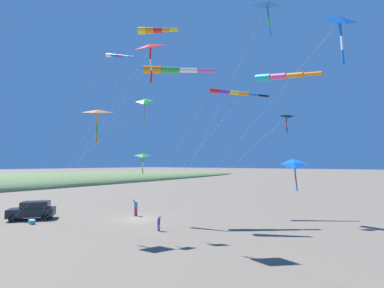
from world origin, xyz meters
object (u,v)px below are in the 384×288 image
(cooler_box, at_px, (32,222))
(kite_delta_striped_overhead, at_px, (293,165))
(person_adult_flyer, at_px, (136,207))
(kite_windsock_orange_high_right, at_px, (116,56))
(kite_delta_small_distant, at_px, (144,102))
(kite_delta_blue_topmost, at_px, (150,47))
(person_child_green_jacket, at_px, (159,223))
(kite_windsock_red_high_left, at_px, (152,31))
(kite_delta_white_trailing, at_px, (340,21))
(parked_car, at_px, (33,210))
(kite_delta_green_low_center, at_px, (97,113))
(kite_windsock_black_fish_shape, at_px, (277,77))
(kite_delta_teal_far_right, at_px, (286,117))
(kite_delta_purple_drifting, at_px, (267,5))
(kite_delta_checkered_midright, at_px, (142,156))
(kite_windsock_yellow_midlevel, at_px, (231,93))
(kite_windsock_long_streamer_left, at_px, (169,70))

(cooler_box, relative_size, kite_delta_striped_overhead, 0.04)
(person_adult_flyer, relative_size, kite_windsock_orange_high_right, 0.10)
(person_adult_flyer, distance_m, kite_delta_small_distant, 12.68)
(cooler_box, height_order, kite_delta_blue_topmost, kite_delta_blue_topmost)
(person_child_green_jacket, relative_size, kite_windsock_red_high_left, 0.06)
(cooler_box, xyz_separation_m, kite_delta_white_trailing, (25.94, 5.77, 14.13))
(person_adult_flyer, bearing_deg, parked_car, -132.87)
(kite_delta_green_low_center, height_order, kite_windsock_orange_high_right, kite_windsock_orange_high_right)
(kite_delta_green_low_center, bearing_deg, kite_windsock_black_fish_shape, 58.05)
(kite_delta_small_distant, height_order, kite_delta_teal_far_right, kite_delta_small_distant)
(kite_delta_purple_drifting, xyz_separation_m, kite_delta_checkered_midright, (-7.04, -8.51, -13.79))
(kite_delta_blue_topmost, bearing_deg, kite_delta_purple_drifting, 49.94)
(cooler_box, relative_size, person_child_green_jacket, 0.49)
(kite_delta_striped_overhead, distance_m, kite_windsock_yellow_midlevel, 20.60)
(parked_car, height_order, cooler_box, parked_car)
(kite_delta_white_trailing, bearing_deg, kite_delta_blue_topmost, -168.00)
(parked_car, distance_m, kite_delta_green_low_center, 14.32)
(kite_delta_green_low_center, height_order, kite_delta_striped_overhead, kite_delta_green_low_center)
(kite_delta_green_low_center, height_order, kite_windsock_yellow_midlevel, kite_windsock_yellow_midlevel)
(kite_delta_blue_topmost, height_order, kite_windsock_long_streamer_left, kite_windsock_long_streamer_left)
(person_child_green_jacket, height_order, kite_delta_green_low_center, kite_delta_green_low_center)
(kite_delta_teal_far_right, bearing_deg, kite_delta_green_low_center, -125.51)
(parked_car, distance_m, kite_windsock_orange_high_right, 18.99)
(kite_delta_purple_drifting, relative_size, kite_windsock_long_streamer_left, 1.24)
(kite_delta_small_distant, distance_m, kite_delta_green_low_center, 4.00)
(parked_car, relative_size, kite_delta_checkered_midright, 0.36)
(kite_delta_green_low_center, height_order, kite_delta_checkered_midright, kite_delta_green_low_center)
(person_child_green_jacket, xyz_separation_m, kite_delta_striped_overhead, (12.36, -3.08, 5.02))
(person_adult_flyer, relative_size, kite_windsock_red_high_left, 0.09)
(kite_delta_white_trailing, bearing_deg, parked_car, -170.49)
(person_adult_flyer, distance_m, kite_delta_blue_topmost, 17.23)
(parked_car, bearing_deg, kite_windsock_red_high_left, 37.27)
(cooler_box, distance_m, person_child_green_jacket, 12.79)
(kite_delta_green_low_center, relative_size, kite_delta_striped_overhead, 0.78)
(parked_car, relative_size, kite_delta_small_distant, 0.37)
(cooler_box, bearing_deg, person_adult_flyer, 60.97)
(kite_delta_checkered_midright, bearing_deg, kite_windsock_long_streamer_left, 117.74)
(kite_windsock_red_high_left, bearing_deg, kite_delta_blue_topmost, -45.96)
(person_child_green_jacket, bearing_deg, kite_delta_blue_topmost, -64.25)
(kite_delta_purple_drifting, bearing_deg, kite_windsock_black_fish_shape, 101.73)
(kite_delta_teal_far_right, bearing_deg, kite_delta_striped_overhead, -71.73)
(kite_delta_small_distant, xyz_separation_m, kite_windsock_black_fish_shape, (7.56, 12.19, 3.99))
(kite_windsock_red_high_left, relative_size, kite_delta_blue_topmost, 1.33)
(kite_delta_checkered_midright, bearing_deg, parked_car, -174.32)
(kite_delta_teal_far_right, bearing_deg, cooler_box, -140.89)
(cooler_box, bearing_deg, person_child_green_jacket, 24.80)
(kite_delta_purple_drifting, xyz_separation_m, kite_delta_teal_far_right, (-0.04, 4.82, -9.55))
(person_adult_flyer, relative_size, kite_windsock_yellow_midlevel, 0.12)
(person_child_green_jacket, xyz_separation_m, kite_delta_purple_drifting, (7.93, 5.66, 19.47))
(kite_delta_blue_topmost, relative_size, kite_windsock_yellow_midlevel, 1.04)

